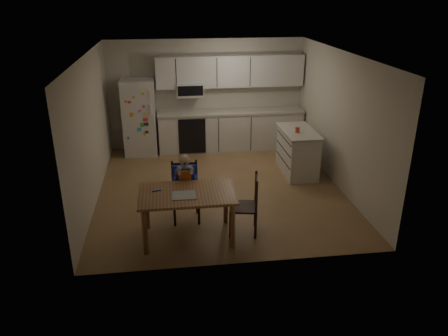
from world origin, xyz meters
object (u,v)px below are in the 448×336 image
(kitchen_island, at_px, (297,152))
(dining_table, at_px, (187,199))
(red_cup, at_px, (297,130))
(refrigerator, at_px, (139,117))
(chair_booster, at_px, (185,180))
(chair_side, at_px, (250,201))

(kitchen_island, distance_m, dining_table, 3.27)
(red_cup, distance_m, dining_table, 3.15)
(refrigerator, xyz_separation_m, red_cup, (3.14, -1.73, 0.11))
(kitchen_island, xyz_separation_m, chair_booster, (-2.35, -1.64, 0.23))
(chair_booster, bearing_deg, red_cup, 33.52)
(chair_side, bearing_deg, refrigerator, -144.68)
(dining_table, bearing_deg, chair_side, 2.01)
(red_cup, bearing_deg, chair_booster, -146.31)
(kitchen_island, relative_size, red_cup, 11.50)
(kitchen_island, bearing_deg, red_cup, -119.96)
(dining_table, xyz_separation_m, chair_side, (0.94, 0.03, -0.12))
(refrigerator, height_order, kitchen_island, refrigerator)
(kitchen_island, relative_size, chair_booster, 1.08)
(chair_booster, distance_m, chair_side, 1.12)
(kitchen_island, height_order, dining_table, kitchen_island)
(chair_booster, bearing_deg, dining_table, -90.16)
(kitchen_island, xyz_separation_m, dining_table, (-2.35, -2.26, 0.20))
(refrigerator, bearing_deg, chair_side, -64.89)
(refrigerator, height_order, red_cup, refrigerator)
(red_cup, relative_size, dining_table, 0.08)
(chair_booster, bearing_deg, kitchen_island, 34.74)
(red_cup, distance_m, chair_side, 2.53)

